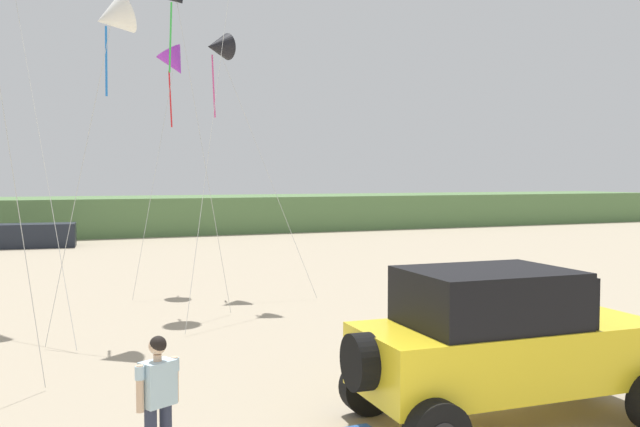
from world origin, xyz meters
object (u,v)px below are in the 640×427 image
(jeep, at_px, (504,341))
(person_watching, at_px, (158,396))
(distant_sedan, at_px, (32,236))
(kite_purple_stunt, at_px, (175,63))
(kite_orange_streamer, at_px, (112,18))
(kite_pink_ribbon, at_px, (218,47))

(jeep, distance_m, person_watching, 4.91)
(distant_sedan, bearing_deg, jeep, -72.20)
(person_watching, distance_m, kite_purple_stunt, 16.03)
(jeep, bearing_deg, kite_orange_streamer, 118.08)
(person_watching, relative_size, kite_purple_stunt, 0.21)
(distant_sedan, height_order, kite_pink_ribbon, kite_pink_ribbon)
(jeep, distance_m, kite_orange_streamer, 11.28)
(person_watching, height_order, distant_sedan, person_watching)
(kite_pink_ribbon, xyz_separation_m, kite_purple_stunt, (-1.12, 1.26, -0.36))
(kite_pink_ribbon, distance_m, kite_orange_streamer, 6.20)
(jeep, xyz_separation_m, person_watching, (-4.90, 0.22, -0.26))
(person_watching, xyz_separation_m, distant_sedan, (-1.45, 29.65, -0.34))
(kite_orange_streamer, bearing_deg, jeep, -61.92)
(kite_purple_stunt, bearing_deg, jeep, -82.51)
(jeep, relative_size, kite_pink_ribbon, 0.60)
(person_watching, distance_m, kite_orange_streamer, 10.34)
(kite_purple_stunt, bearing_deg, distant_sedan, 106.22)
(person_watching, xyz_separation_m, kite_pink_ribbon, (4.10, 13.17, 6.69))
(kite_purple_stunt, bearing_deg, kite_pink_ribbon, -48.23)
(kite_purple_stunt, height_order, kite_orange_streamer, kite_purple_stunt)
(jeep, distance_m, kite_pink_ribbon, 14.87)
(jeep, height_order, person_watching, jeep)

